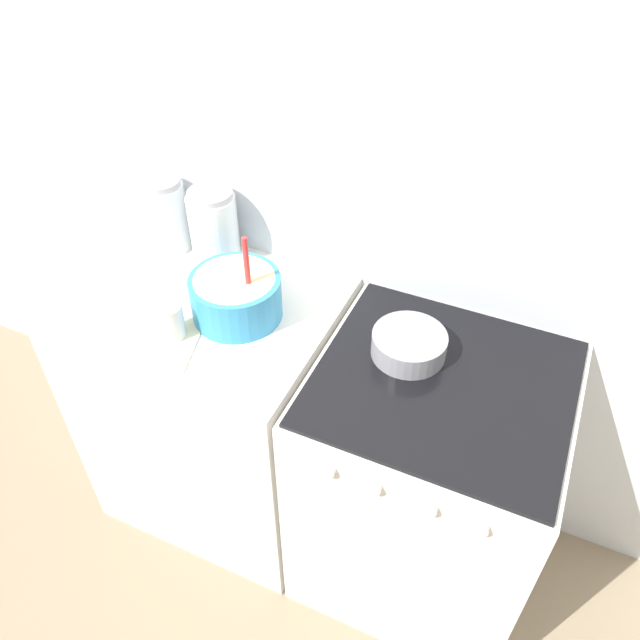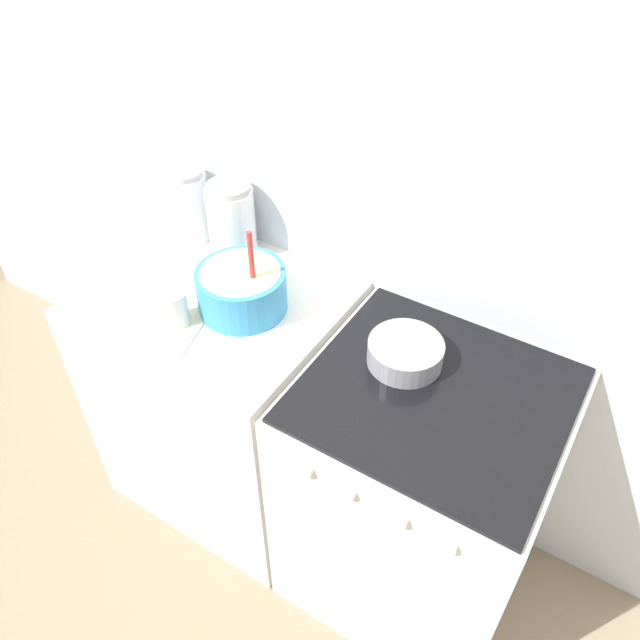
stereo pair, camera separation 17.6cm
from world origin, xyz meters
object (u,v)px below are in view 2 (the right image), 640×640
Objects in this scene: storage_jar_middle at (232,224)px; tin_can at (174,308)px; storage_jar_left at (188,208)px; mixing_bowl at (242,287)px; stove at (417,493)px; baking_pan at (405,352)px.

tin_can is (0.08, -0.38, -0.05)m from storage_jar_middle.
tin_can is (0.27, -0.38, -0.05)m from storage_jar_left.
storage_jar_left is 0.47m from tin_can.
storage_jar_left is at bearing 150.86° from mixing_bowl.
mixing_bowl is 0.20m from tin_can.
storage_jar_middle is 0.39m from tin_can.
stove is 0.52m from baking_pan.
storage_jar_middle reaches higher than baking_pan.
storage_jar_left is at bearing 167.51° from stove.
mixing_bowl reaches higher than storage_jar_left.
mixing_bowl is 0.44m from storage_jar_left.
storage_jar_left reaches higher than baking_pan.
storage_jar_middle reaches higher than storage_jar_left.
storage_jar_left is at bearing 180.00° from storage_jar_middle.
baking_pan is 0.92m from storage_jar_left.
tin_can is at bearing -168.67° from stove.
mixing_bowl is 2.51× the size of tin_can.
storage_jar_left is (-0.90, 0.17, 0.07)m from baking_pan.
mixing_bowl is (-0.64, 0.01, 0.54)m from stove.
storage_jar_left is at bearing 169.51° from baking_pan.
storage_jar_middle is (-0.20, 0.22, 0.03)m from mixing_bowl.
storage_jar_left reaches higher than tin_can.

